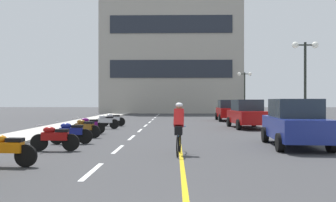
# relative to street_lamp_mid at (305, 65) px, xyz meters

# --- Properties ---
(ground_plane) EXTENTS (140.00, 140.00, 0.00)m
(ground_plane) POSITION_rel_street_lamp_mid_xyz_m (-7.29, 3.96, -3.73)
(ground_plane) COLOR #38383A
(curb_left) EXTENTS (2.40, 72.00, 0.12)m
(curb_left) POSITION_rel_street_lamp_mid_xyz_m (-14.49, 6.96, -3.67)
(curb_left) COLOR #B7B2A8
(curb_left) RESTS_ON ground
(curb_right) EXTENTS (2.40, 72.00, 0.12)m
(curb_right) POSITION_rel_street_lamp_mid_xyz_m (-0.09, 6.96, -3.67)
(curb_right) COLOR #B7B2A8
(curb_right) RESTS_ON ground
(lane_dash_1) EXTENTS (0.14, 2.20, 0.01)m
(lane_dash_1) POSITION_rel_street_lamp_mid_xyz_m (-9.29, -11.04, -3.73)
(lane_dash_1) COLOR silver
(lane_dash_1) RESTS_ON ground
(lane_dash_2) EXTENTS (0.14, 2.20, 0.01)m
(lane_dash_2) POSITION_rel_street_lamp_mid_xyz_m (-9.29, -7.04, -3.73)
(lane_dash_2) COLOR silver
(lane_dash_2) RESTS_ON ground
(lane_dash_3) EXTENTS (0.14, 2.20, 0.01)m
(lane_dash_3) POSITION_rel_street_lamp_mid_xyz_m (-9.29, -3.04, -3.73)
(lane_dash_3) COLOR silver
(lane_dash_3) RESTS_ON ground
(lane_dash_4) EXTENTS (0.14, 2.20, 0.01)m
(lane_dash_4) POSITION_rel_street_lamp_mid_xyz_m (-9.29, 0.96, -3.73)
(lane_dash_4) COLOR silver
(lane_dash_4) RESTS_ON ground
(lane_dash_5) EXTENTS (0.14, 2.20, 0.01)m
(lane_dash_5) POSITION_rel_street_lamp_mid_xyz_m (-9.29, 4.96, -3.73)
(lane_dash_5) COLOR silver
(lane_dash_5) RESTS_ON ground
(lane_dash_6) EXTENTS (0.14, 2.20, 0.01)m
(lane_dash_6) POSITION_rel_street_lamp_mid_xyz_m (-9.29, 8.96, -3.73)
(lane_dash_6) COLOR silver
(lane_dash_6) RESTS_ON ground
(lane_dash_7) EXTENTS (0.14, 2.20, 0.01)m
(lane_dash_7) POSITION_rel_street_lamp_mid_xyz_m (-9.29, 12.96, -3.73)
(lane_dash_7) COLOR silver
(lane_dash_7) RESTS_ON ground
(lane_dash_8) EXTENTS (0.14, 2.20, 0.01)m
(lane_dash_8) POSITION_rel_street_lamp_mid_xyz_m (-9.29, 16.96, -3.73)
(lane_dash_8) COLOR silver
(lane_dash_8) RESTS_ON ground
(lane_dash_9) EXTENTS (0.14, 2.20, 0.01)m
(lane_dash_9) POSITION_rel_street_lamp_mid_xyz_m (-9.29, 20.96, -3.73)
(lane_dash_9) COLOR silver
(lane_dash_9) RESTS_ON ground
(lane_dash_10) EXTENTS (0.14, 2.20, 0.01)m
(lane_dash_10) POSITION_rel_street_lamp_mid_xyz_m (-9.29, 24.96, -3.73)
(lane_dash_10) COLOR silver
(lane_dash_10) RESTS_ON ground
(lane_dash_11) EXTENTS (0.14, 2.20, 0.01)m
(lane_dash_11) POSITION_rel_street_lamp_mid_xyz_m (-9.29, 28.96, -3.73)
(lane_dash_11) COLOR silver
(lane_dash_11) RESTS_ON ground
(centre_line_yellow) EXTENTS (0.12, 66.00, 0.01)m
(centre_line_yellow) POSITION_rel_street_lamp_mid_xyz_m (-7.04, 6.96, -3.73)
(centre_line_yellow) COLOR gold
(centre_line_yellow) RESTS_ON ground
(office_building) EXTENTS (19.69, 6.54, 20.13)m
(office_building) POSITION_rel_street_lamp_mid_xyz_m (-7.77, 31.17, 6.33)
(office_building) COLOR #9E998E
(office_building) RESTS_ON ground
(street_lamp_mid) EXTENTS (1.46, 0.36, 4.91)m
(street_lamp_mid) POSITION_rel_street_lamp_mid_xyz_m (0.00, 0.00, 0.00)
(street_lamp_mid) COLOR black
(street_lamp_mid) RESTS_ON curb_right
(street_lamp_far) EXTENTS (1.46, 0.36, 4.54)m
(street_lamp_far) POSITION_rel_street_lamp_mid_xyz_m (-0.11, 16.46, -0.24)
(street_lamp_far) COLOR black
(street_lamp_far) RESTS_ON curb_right
(parked_car_near) EXTENTS (2.17, 4.31, 1.82)m
(parked_car_near) POSITION_rel_street_lamp_mid_xyz_m (-2.69, -6.25, -2.81)
(parked_car_near) COLOR black
(parked_car_near) RESTS_ON ground
(parked_car_mid) EXTENTS (2.11, 4.29, 1.82)m
(parked_car_mid) POSITION_rel_street_lamp_mid_xyz_m (-2.66, 2.84, -2.81)
(parked_car_mid) COLOR black
(parked_car_mid) RESTS_ON ground
(parked_car_far) EXTENTS (1.96, 4.22, 1.82)m
(parked_car_far) POSITION_rel_street_lamp_mid_xyz_m (-2.61, 11.09, -2.81)
(parked_car_far) COLOR black
(parked_car_far) RESTS_ON ground
(motorcycle_2) EXTENTS (1.70, 0.60, 0.92)m
(motorcycle_2) POSITION_rel_street_lamp_mid_xyz_m (-11.73, -10.48, -3.26)
(motorcycle_2) COLOR black
(motorcycle_2) RESTS_ON ground
(motorcycle_3) EXTENTS (1.70, 0.60, 0.92)m
(motorcycle_3) POSITION_rel_street_lamp_mid_xyz_m (-11.41, -7.58, -3.26)
(motorcycle_3) COLOR black
(motorcycle_3) RESTS_ON ground
(motorcycle_4) EXTENTS (1.70, 0.60, 0.92)m
(motorcycle_4) POSITION_rel_street_lamp_mid_xyz_m (-11.44, -5.59, -3.26)
(motorcycle_4) COLOR black
(motorcycle_4) RESTS_ON ground
(motorcycle_5) EXTENTS (1.64, 0.79, 0.92)m
(motorcycle_5) POSITION_rel_street_lamp_mid_xyz_m (-11.53, -3.09, -3.26)
(motorcycle_5) COLOR black
(motorcycle_5) RESTS_ON ground
(motorcycle_6) EXTENTS (1.63, 0.81, 0.92)m
(motorcycle_6) POSITION_rel_street_lamp_mid_xyz_m (-11.74, -1.46, -3.26)
(motorcycle_6) COLOR black
(motorcycle_6) RESTS_ON ground
(motorcycle_7) EXTENTS (1.70, 0.60, 0.92)m
(motorcycle_7) POSITION_rel_street_lamp_mid_xyz_m (-11.57, 2.09, -3.26)
(motorcycle_7) COLOR black
(motorcycle_7) RESTS_ON ground
(motorcycle_8) EXTENTS (1.64, 0.79, 0.92)m
(motorcycle_8) POSITION_rel_street_lamp_mid_xyz_m (-11.50, 4.28, -3.26)
(motorcycle_8) COLOR black
(motorcycle_8) RESTS_ON ground
(cyclist_rider) EXTENTS (0.42, 1.77, 1.71)m
(cyclist_rider) POSITION_rel_street_lamp_mid_xyz_m (-7.11, -8.21, -2.84)
(cyclist_rider) COLOR black
(cyclist_rider) RESTS_ON ground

